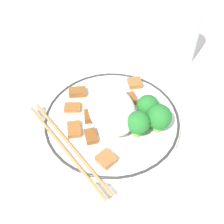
{
  "coord_description": "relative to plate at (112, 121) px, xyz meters",
  "views": [
    {
      "loc": [
        0.36,
        -0.1,
        0.46
      ],
      "look_at": [
        0.0,
        0.0,
        0.04
      ],
      "focal_mm": 50.0,
      "sensor_mm": 36.0,
      "label": 1
    }
  ],
  "objects": [
    {
      "name": "broccoli_back_left",
      "position": [
        0.05,
        0.03,
        0.04
      ],
      "size": [
        0.04,
        0.04,
        0.05
      ],
      "color": "#72AD4C",
      "rests_on": "plate"
    },
    {
      "name": "rice_mound",
      "position": [
        -0.0,
        -0.0,
        0.03
      ],
      "size": [
        0.12,
        0.08,
        0.05
      ],
      "color": "white",
      "rests_on": "plate"
    },
    {
      "name": "meat_near_back",
      "position": [
        -0.01,
        -0.04,
        0.01
      ],
      "size": [
        0.03,
        0.03,
        0.01
      ],
      "color": "brown",
      "rests_on": "plate"
    },
    {
      "name": "meat_on_rice_edge",
      "position": [
        0.03,
        -0.05,
        0.01
      ],
      "size": [
        0.03,
        0.02,
        0.01
      ],
      "color": "brown",
      "rests_on": "plate"
    },
    {
      "name": "broccoli_back_center",
      "position": [
        0.04,
        0.07,
        0.04
      ],
      "size": [
        0.04,
        0.04,
        0.06
      ],
      "color": "#72AD4C",
      "rests_on": "plate"
    },
    {
      "name": "meat_near_left",
      "position": [
        0.08,
        -0.03,
        0.01
      ],
      "size": [
        0.04,
        0.04,
        0.01
      ],
      "color": "#9E6633",
      "rests_on": "plate"
    },
    {
      "name": "broccoli_back_right",
      "position": [
        0.01,
        0.06,
        0.03
      ],
      "size": [
        0.04,
        0.04,
        0.05
      ],
      "color": "#72AD4C",
      "rests_on": "plate"
    },
    {
      "name": "chopsticks",
      "position": [
        0.04,
        -0.09,
        0.01
      ],
      "size": [
        0.22,
        0.11,
        0.01
      ],
      "color": "#AD8451",
      "rests_on": "plate"
    },
    {
      "name": "drinking_glass",
      "position": [
        -0.15,
        0.19,
        0.05
      ],
      "size": [
        0.07,
        0.07,
        0.12
      ],
      "color": "silver",
      "rests_on": "ground_plane"
    },
    {
      "name": "meat_mid_left",
      "position": [
        -0.03,
        0.04,
        0.01
      ],
      "size": [
        0.03,
        0.03,
        0.01
      ],
      "color": "brown",
      "rests_on": "plate"
    },
    {
      "name": "meat_near_right",
      "position": [
        0.01,
        -0.07,
        0.01
      ],
      "size": [
        0.04,
        0.03,
        0.01
      ],
      "color": "#995B28",
      "rests_on": "plate"
    },
    {
      "name": "plate",
      "position": [
        0.0,
        0.0,
        0.0
      ],
      "size": [
        0.25,
        0.25,
        0.02
      ],
      "color": "white",
      "rests_on": "ground_plane"
    },
    {
      "name": "meat_mid_right",
      "position": [
        -0.08,
        -0.05,
        0.01
      ],
      "size": [
        0.03,
        0.04,
        0.01
      ],
      "color": "brown",
      "rests_on": "plate"
    },
    {
      "name": "meat_far_scatter",
      "position": [
        -0.08,
        0.07,
        0.01
      ],
      "size": [
        0.03,
        0.03,
        0.01
      ],
      "color": "#9E6633",
      "rests_on": "plate"
    },
    {
      "name": "ground_plane",
      "position": [
        0.0,
        0.0,
        -0.01
      ],
      "size": [
        3.0,
        3.0,
        0.0
      ],
      "primitive_type": "plane",
      "color": "silver"
    },
    {
      "name": "meat_near_front",
      "position": [
        -0.04,
        -0.07,
        0.01
      ],
      "size": [
        0.03,
        0.03,
        0.01
      ],
      "color": "#995B28",
      "rests_on": "plate"
    }
  ]
}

